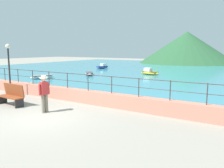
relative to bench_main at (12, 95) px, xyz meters
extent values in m
plane|color=gray|center=(3.12, -0.64, -0.56)|extent=(120.00, 120.00, 0.00)
cube|color=tan|center=(3.12, 2.56, -0.21)|extent=(20.00, 0.56, 0.70)
cylinder|color=#383330|center=(-4.55, 2.56, 0.59)|extent=(0.04, 0.04, 0.90)
cylinder|color=#383330|center=(-3.02, 2.56, 0.59)|extent=(0.04, 0.04, 0.90)
cylinder|color=#383330|center=(-1.48, 2.56, 0.59)|extent=(0.04, 0.04, 0.90)
cylinder|color=#383330|center=(0.05, 2.56, 0.59)|extent=(0.04, 0.04, 0.90)
cylinder|color=#383330|center=(1.58, 2.56, 0.59)|extent=(0.04, 0.04, 0.90)
cylinder|color=#383330|center=(3.12, 2.56, 0.59)|extent=(0.04, 0.04, 0.90)
cylinder|color=#383330|center=(4.65, 2.56, 0.59)|extent=(0.04, 0.04, 0.90)
cylinder|color=#383330|center=(6.18, 2.56, 0.59)|extent=(0.04, 0.04, 0.90)
cylinder|color=#383330|center=(7.72, 2.56, 0.59)|extent=(0.04, 0.04, 0.90)
cylinder|color=#383330|center=(9.25, 2.56, 0.59)|extent=(0.04, 0.04, 0.90)
cylinder|color=#383330|center=(3.12, 2.56, 1.01)|extent=(18.40, 0.04, 0.04)
cylinder|color=#383330|center=(3.12, 2.56, 0.59)|extent=(18.40, 0.03, 0.03)
cube|color=teal|center=(3.12, 25.20, -0.53)|extent=(64.00, 44.32, 0.06)
cone|color=#285633|center=(-2.10, 42.85, 2.77)|extent=(20.03, 20.03, 6.67)
cube|color=brown|center=(-0.01, -0.10, -0.10)|extent=(1.73, 0.61, 0.06)
cube|color=brown|center=(0.01, 0.12, 0.25)|extent=(1.71, 0.24, 0.64)
cube|color=black|center=(0.78, -0.14, -0.34)|extent=(0.11, 0.47, 0.43)
cube|color=black|center=(-0.79, -0.05, -0.34)|extent=(0.11, 0.47, 0.43)
cylinder|color=slate|center=(2.61, 0.02, -0.13)|extent=(0.15, 0.15, 0.86)
cylinder|color=slate|center=(2.59, -0.15, -0.13)|extent=(0.15, 0.15, 0.86)
cube|color=#B22D2D|center=(2.60, -0.07, 0.60)|extent=(0.26, 0.38, 0.60)
cylinder|color=#B22D2D|center=(2.63, 0.17, 0.56)|extent=(0.09, 0.09, 0.52)
cylinder|color=#B22D2D|center=(2.57, -0.30, 0.56)|extent=(0.09, 0.09, 0.52)
sphere|color=beige|center=(2.60, -0.07, 1.03)|extent=(0.22, 0.22, 0.22)
cylinder|color=beige|center=(2.60, -0.07, 1.08)|extent=(0.38, 0.38, 0.02)
cylinder|color=beige|center=(2.60, -0.07, 1.14)|extent=(0.20, 0.20, 0.10)
cylinder|color=#232326|center=(-2.23, 1.41, 0.94)|extent=(0.10, 0.10, 3.00)
sphere|color=#EAEACC|center=(-2.23, 1.41, 2.58)|extent=(0.28, 0.28, 0.28)
ellipsoid|color=gray|center=(-5.05, 13.08, -0.32)|extent=(2.19, 2.33, 0.36)
cube|color=#4D4D51|center=(-5.05, 13.08, -0.17)|extent=(1.78, 1.89, 0.06)
ellipsoid|color=white|center=(-7.03, 8.08, -0.32)|extent=(1.86, 2.46, 0.36)
cube|color=gray|center=(-7.03, 8.08, -0.17)|extent=(1.53, 1.99, 0.06)
ellipsoid|color=#2D4C9E|center=(-9.01, 21.34, -0.32)|extent=(1.31, 2.43, 0.36)
cube|color=navy|center=(-9.01, 21.34, -0.17)|extent=(1.09, 1.95, 0.06)
cube|color=silver|center=(-8.97, 21.58, 0.06)|extent=(0.77, 0.90, 0.40)
ellipsoid|color=gold|center=(0.48, 17.29, -0.32)|extent=(2.41, 1.25, 0.36)
cube|color=brown|center=(0.48, 17.29, -0.17)|extent=(1.94, 1.05, 0.06)
cube|color=silver|center=(0.23, 17.33, 0.06)|extent=(0.89, 0.75, 0.40)
camera|label=1|loc=(10.88, -7.21, 2.39)|focal=36.73mm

